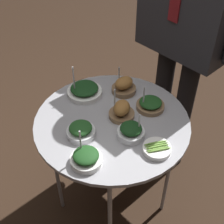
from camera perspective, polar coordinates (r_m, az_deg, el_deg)
The scene contains 11 objects.
ground_plane at distance 2.00m, azimuth 0.00°, elevation -16.92°, with size 8.00×8.00×0.00m, color black.
serving_cart at distance 1.46m, azimuth 0.00°, elevation -2.91°, with size 0.71×0.71×0.73m.
bowl_spinach_front_right at distance 1.35m, azimuth -5.72°, elevation -3.40°, with size 0.12×0.12×0.06m.
bowl_roast_back_right at distance 1.42m, azimuth 1.77°, elevation 0.24°, with size 0.12×0.12×0.15m.
bowl_spinach_near_rim at distance 1.48m, azimuth 7.01°, elevation 1.39°, with size 0.13×0.13×0.13m.
bowl_roast_front_center at distance 1.57m, azimuth 2.17°, elevation 4.76°, with size 0.12×0.12×0.13m.
bowl_asparagus_center at distance 1.30m, azimuth 8.22°, elevation -6.65°, with size 0.12×0.12×0.03m.
bowl_spinach_mid_left at distance 1.56m, azimuth -5.06°, elevation 3.94°, with size 0.17×0.17×0.17m.
bowl_spinach_mid_right at distance 1.24m, azimuth -4.76°, elevation -8.38°, with size 0.13×0.13×0.15m.
bowl_spinach_front_left at distance 1.34m, azimuth 3.49°, elevation -3.56°, with size 0.12×0.12×0.12m.
waiter_figure at distance 1.64m, azimuth 13.83°, elevation 18.06°, with size 0.63×0.24×1.70m.
Camera 1 is at (0.76, -0.71, 1.71)m, focal length 50.00 mm.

